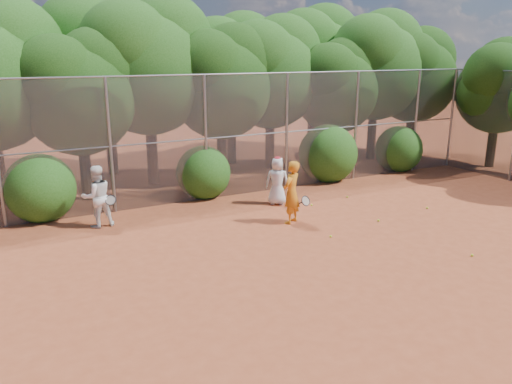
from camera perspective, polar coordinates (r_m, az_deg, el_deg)
ground at (r=12.06m, az=9.80°, el=-7.32°), size 80.00×80.00×0.00m
fence_back at (r=16.43m, az=-2.89°, el=6.53°), size 20.05×0.09×4.03m
tree_2 at (r=16.81m, az=-19.53°, el=11.13°), size 3.99×3.47×5.47m
tree_3 at (r=18.28m, az=-12.22°, el=14.52°), size 4.89×4.26×6.70m
tree_4 at (r=18.56m, az=-3.97°, el=12.86°), size 4.19×3.64×5.73m
tree_5 at (r=20.38m, az=1.74°, el=13.96°), size 4.51×3.92×6.17m
tree_6 at (r=20.91m, az=9.23°, el=12.22°), size 3.86×3.36×5.29m
tree_7 at (r=22.91m, az=13.62°, el=14.32°), size 4.77×4.14×6.53m
tree_8 at (r=24.05m, az=17.74°, el=12.96°), size 4.25×3.70×5.82m
tree_10 at (r=20.20m, az=-16.81°, el=14.96°), size 5.15×4.48×7.06m
tree_11 at (r=21.36m, az=-2.83°, el=14.34°), size 4.64×4.03×6.35m
tree_12 at (r=24.08m, az=6.68°, el=15.24°), size 5.02×4.37×6.88m
tree_13 at (r=22.94m, az=26.09°, el=11.16°), size 3.86×3.36×5.29m
bush_0 at (r=15.53m, az=-23.47°, el=0.72°), size 2.00×2.00×2.00m
bush_1 at (r=16.59m, az=-6.04°, el=2.49°), size 1.80×1.80×1.80m
bush_2 at (r=18.90m, az=8.23°, el=4.66°), size 2.20×2.20×2.20m
bush_3 at (r=21.12m, az=16.01°, el=4.96°), size 1.90×1.90×1.90m
player_yellow at (r=13.94m, az=4.09°, el=-0.05°), size 0.90×0.71×1.79m
player_teen at (r=15.69m, az=2.46°, el=1.30°), size 0.89×0.82×1.54m
player_white at (r=14.30m, az=-17.71°, el=-0.49°), size 0.93×0.81×1.73m
ball_0 at (r=14.68m, az=13.82°, el=-3.17°), size 0.07×0.07×0.07m
ball_1 at (r=15.78m, az=6.38°, el=-1.47°), size 0.07×0.07×0.07m
ball_2 at (r=12.94m, az=23.47°, el=-6.65°), size 0.07×0.07×0.07m
ball_3 at (r=16.26m, az=18.98°, el=-1.73°), size 0.07×0.07×0.07m
ball_4 at (r=13.20m, az=8.53°, el=-5.03°), size 0.07×0.07×0.07m
ball_5 at (r=16.81m, az=10.40°, el=-0.56°), size 0.07×0.07×0.07m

